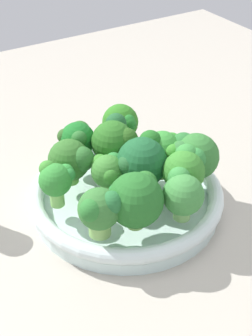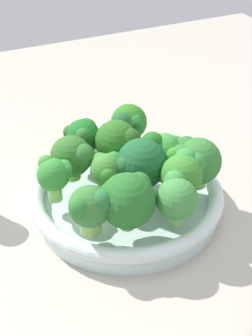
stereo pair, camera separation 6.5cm
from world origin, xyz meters
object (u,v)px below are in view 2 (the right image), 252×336
bowl (126,197)px  broccoli_floret_2 (184,173)px  broccoli_floret_6 (55,174)px  broccoli_floret_8 (194,160)px  broccoli_floret_1 (119,140)px  broccoli_floret_10 (107,169)px  broccoli_floret_7 (83,137)px  broccoli_floret_3 (177,197)px  broccoli_floret_4 (129,123)px  broccoli_floret_11 (127,199)px  broccoli_floret_5 (168,153)px  broccoli_floret_12 (73,156)px  broccoli_floret_0 (90,207)px  broccoli_floret_9 (142,161)px

bowl → broccoli_floret_2: bearing=45.0°
broccoli_floret_6 → broccoli_floret_8: broccoli_floret_8 is taller
broccoli_floret_1 → broccoli_floret_10: bearing=-41.0°
broccoli_floret_7 → broccoli_floret_8: broccoli_floret_8 is taller
broccoli_floret_3 → broccoli_floret_4: 17.65cm
broccoli_floret_6 → broccoli_floret_10: 6.74cm
broccoli_floret_1 → broccoli_floret_2: 10.69cm
broccoli_floret_4 → broccoli_floret_7: size_ratio=1.01×
broccoli_floret_1 → broccoli_floret_6: bearing=-74.4°
broccoli_floret_8 → broccoli_floret_11: size_ratio=0.95×
broccoli_floret_8 → broccoli_floret_2: bearing=-51.4°
bowl → broccoli_floret_6: size_ratio=4.37×
broccoli_floret_7 → broccoli_floret_5: bearing=44.9°
broccoli_floret_11 → broccoli_floret_2: bearing=100.8°
bowl → broccoli_floret_4: bearing=152.8°
broccoli_floret_12 → broccoli_floret_5: bearing=65.2°
broccoli_floret_2 → broccoli_floret_10: 9.88cm
broccoli_floret_7 → broccoli_floret_11: broccoli_floret_11 is taller
bowl → broccoli_floret_8: broccoli_floret_8 is taller
broccoli_floret_7 → broccoli_floret_4: bearing=96.6°
broccoli_floret_2 → broccoli_floret_5: size_ratio=1.02×
broccoli_floret_4 → broccoli_floret_0: bearing=-38.1°
broccoli_floret_6 → broccoli_floret_12: (-3.29, 3.54, -0.28)cm
broccoli_floret_4 → bowl: bearing=-27.2°
broccoli_floret_7 → broccoli_floret_10: size_ratio=1.19×
broccoli_floret_9 → broccoli_floret_3: bearing=6.7°
broccoli_floret_9 → broccoli_floret_10: broccoli_floret_9 is taller
broccoli_floret_3 → bowl: bearing=-162.3°
broccoli_floret_10 → broccoli_floret_3: bearing=30.6°
broccoli_floret_5 → broccoli_floret_1: bearing=-133.8°
broccoli_floret_5 → broccoli_floret_11: broccoli_floret_11 is taller
broccoli_floret_0 → broccoli_floret_2: size_ratio=0.93×
broccoli_floret_3 → broccoli_floret_4: size_ratio=0.92×
broccoli_floret_3 → broccoli_floret_11: (-1.55, -5.79, 0.37)cm
broccoli_floret_0 → broccoli_floret_8: (-3.32, 15.79, 0.06)cm
broccoli_floret_0 → broccoli_floret_8: size_ratio=0.92×
broccoli_floret_10 → broccoli_floret_9: bearing=73.3°
broccoli_floret_8 → broccoli_floret_9: (-2.11, -6.51, 0.29)cm
broccoli_floret_4 → broccoli_floret_10: bearing=-39.7°
broccoli_floret_10 → broccoli_floret_11: (7.39, -0.50, 0.63)cm
broccoli_floret_10 → broccoli_floret_4: bearing=140.3°
broccoli_floret_3 → broccoli_floret_8: bearing=134.5°
broccoli_floret_0 → broccoli_floret_12: same height
broccoli_floret_0 → broccoli_floret_8: bearing=101.9°
broccoli_floret_4 → broccoli_floret_5: (9.51, 1.17, 0.12)cm
broccoli_floret_5 → broccoli_floret_12: bearing=-114.8°
broccoli_floret_9 → broccoli_floret_10: 4.66cm
broccoli_floret_11 → broccoli_floret_12: (-11.77, -2.60, -0.41)cm
broccoli_floret_2 → broccoli_floret_6: 16.14cm
broccoli_floret_10 → broccoli_floret_1: bearing=139.0°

